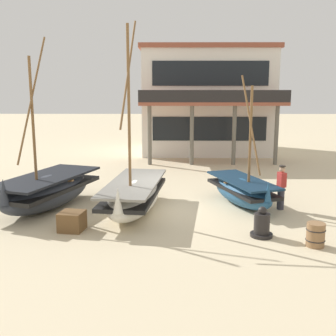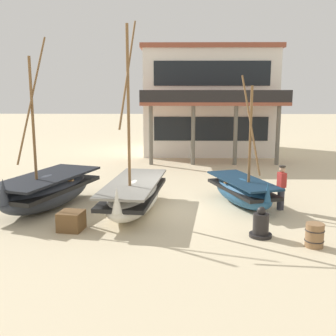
{
  "view_description": "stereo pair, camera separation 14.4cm",
  "coord_description": "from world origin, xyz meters",
  "px_view_note": "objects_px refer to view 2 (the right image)",
  "views": [
    {
      "loc": [
        0.12,
        -14.93,
        4.48
      ],
      "look_at": [
        0.0,
        1.0,
        1.4
      ],
      "focal_mm": 43.93,
      "sensor_mm": 36.0,
      "label": 1
    },
    {
      "loc": [
        0.27,
        -14.93,
        4.48
      ],
      "look_at": [
        0.0,
        1.0,
        1.4
      ],
      "focal_mm": 43.93,
      "sensor_mm": 36.0,
      "label": 2
    }
  ],
  "objects_px": {
    "fishing_boat_centre_large": "(134,195)",
    "capstan_winch": "(261,225)",
    "fishing_boat_far_right": "(47,190)",
    "fishing_boat_near_left": "(242,191)",
    "fisherman_by_hull": "(281,188)",
    "wooden_barrel": "(315,235)",
    "cargo_crate": "(71,221)",
    "harbor_building_main": "(208,100)"
  },
  "relations": [
    {
      "from": "fishing_boat_centre_large",
      "to": "capstan_winch",
      "type": "xyz_separation_m",
      "value": [
        4.15,
        -2.51,
        -0.28
      ]
    },
    {
      "from": "fishing_boat_far_right",
      "to": "capstan_winch",
      "type": "xyz_separation_m",
      "value": [
        7.5,
        -3.02,
        -0.32
      ]
    },
    {
      "from": "fishing_boat_near_left",
      "to": "fisherman_by_hull",
      "type": "bearing_deg",
      "value": -25.09
    },
    {
      "from": "fishing_boat_centre_large",
      "to": "fisherman_by_hull",
      "type": "relative_size",
      "value": 4.06
    },
    {
      "from": "fisherman_by_hull",
      "to": "fishing_boat_near_left",
      "type": "bearing_deg",
      "value": 154.91
    },
    {
      "from": "fishing_boat_near_left",
      "to": "wooden_barrel",
      "type": "relative_size",
      "value": 7.12
    },
    {
      "from": "capstan_winch",
      "to": "wooden_barrel",
      "type": "xyz_separation_m",
      "value": [
        1.37,
        -0.8,
        -0.02
      ]
    },
    {
      "from": "fishing_boat_centre_large",
      "to": "wooden_barrel",
      "type": "relative_size",
      "value": 9.78
    },
    {
      "from": "cargo_crate",
      "to": "harbor_building_main",
      "type": "xyz_separation_m",
      "value": [
        5.66,
        17.27,
        3.36
      ]
    },
    {
      "from": "fishing_boat_centre_large",
      "to": "fishing_boat_far_right",
      "type": "distance_m",
      "value": 3.39
    },
    {
      "from": "fishing_boat_centre_large",
      "to": "wooden_barrel",
      "type": "height_order",
      "value": "fishing_boat_centre_large"
    },
    {
      "from": "fishing_boat_near_left",
      "to": "cargo_crate",
      "type": "relative_size",
      "value": 6.7
    },
    {
      "from": "fisherman_by_hull",
      "to": "cargo_crate",
      "type": "xyz_separation_m",
      "value": [
        -7.31,
        -2.42,
        -0.52
      ]
    },
    {
      "from": "fisherman_by_hull",
      "to": "capstan_winch",
      "type": "bearing_deg",
      "value": -114.71
    },
    {
      "from": "cargo_crate",
      "to": "fishing_boat_centre_large",
      "type": "bearing_deg",
      "value": 47.94
    },
    {
      "from": "fishing_boat_centre_large",
      "to": "fishing_boat_far_right",
      "type": "height_order",
      "value": "fishing_boat_centre_large"
    },
    {
      "from": "fishing_boat_far_right",
      "to": "harbor_building_main",
      "type": "distance_m",
      "value": 16.68
    },
    {
      "from": "fisherman_by_hull",
      "to": "harbor_building_main",
      "type": "height_order",
      "value": "harbor_building_main"
    },
    {
      "from": "wooden_barrel",
      "to": "harbor_building_main",
      "type": "distance_m",
      "value": 18.94
    },
    {
      "from": "fishing_boat_centre_large",
      "to": "harbor_building_main",
      "type": "bearing_deg",
      "value": 75.87
    },
    {
      "from": "fishing_boat_near_left",
      "to": "fisherman_by_hull",
      "type": "relative_size",
      "value": 2.96
    },
    {
      "from": "wooden_barrel",
      "to": "fishing_boat_centre_large",
      "type": "bearing_deg",
      "value": 149.06
    },
    {
      "from": "capstan_winch",
      "to": "fishing_boat_centre_large",
      "type": "bearing_deg",
      "value": 148.84
    },
    {
      "from": "fisherman_by_hull",
      "to": "cargo_crate",
      "type": "distance_m",
      "value": 7.72
    },
    {
      "from": "fisherman_by_hull",
      "to": "wooden_barrel",
      "type": "relative_size",
      "value": 2.41
    },
    {
      "from": "fisherman_by_hull",
      "to": "wooden_barrel",
      "type": "xyz_separation_m",
      "value": [
        0.03,
        -3.72,
        -0.48
      ]
    },
    {
      "from": "fishing_boat_centre_large",
      "to": "fishing_boat_far_right",
      "type": "bearing_deg",
      "value": 171.36
    },
    {
      "from": "harbor_building_main",
      "to": "fishing_boat_far_right",
      "type": "bearing_deg",
      "value": -116.0
    },
    {
      "from": "harbor_building_main",
      "to": "cargo_crate",
      "type": "bearing_deg",
      "value": -108.14
    },
    {
      "from": "harbor_building_main",
      "to": "fishing_boat_near_left",
      "type": "bearing_deg",
      "value": -88.76
    },
    {
      "from": "fishing_boat_centre_large",
      "to": "harbor_building_main",
      "type": "relative_size",
      "value": 0.73
    },
    {
      "from": "fisherman_by_hull",
      "to": "capstan_winch",
      "type": "distance_m",
      "value": 3.24
    },
    {
      "from": "capstan_winch",
      "to": "harbor_building_main",
      "type": "bearing_deg",
      "value": 90.99
    },
    {
      "from": "fishing_boat_far_right",
      "to": "fisherman_by_hull",
      "type": "xyz_separation_m",
      "value": [
        8.84,
        -0.1,
        0.14
      ]
    },
    {
      "from": "fishing_boat_near_left",
      "to": "fishing_boat_centre_large",
      "type": "bearing_deg",
      "value": -165.99
    },
    {
      "from": "capstan_winch",
      "to": "harbor_building_main",
      "type": "distance_m",
      "value": 18.07
    },
    {
      "from": "fishing_boat_near_left",
      "to": "fishing_boat_far_right",
      "type": "relative_size",
      "value": 0.79
    },
    {
      "from": "fishing_boat_far_right",
      "to": "fisherman_by_hull",
      "type": "bearing_deg",
      "value": -0.67
    },
    {
      "from": "fishing_boat_near_left",
      "to": "wooden_barrel",
      "type": "xyz_separation_m",
      "value": [
        1.38,
        -4.35,
        -0.23
      ]
    },
    {
      "from": "fishing_boat_centre_large",
      "to": "fisherman_by_hull",
      "type": "height_order",
      "value": "fishing_boat_centre_large"
    },
    {
      "from": "harbor_building_main",
      "to": "capstan_winch",
      "type": "bearing_deg",
      "value": -89.01
    },
    {
      "from": "fishing_boat_near_left",
      "to": "harbor_building_main",
      "type": "xyz_separation_m",
      "value": [
        -0.31,
        14.22,
        3.09
      ]
    }
  ]
}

